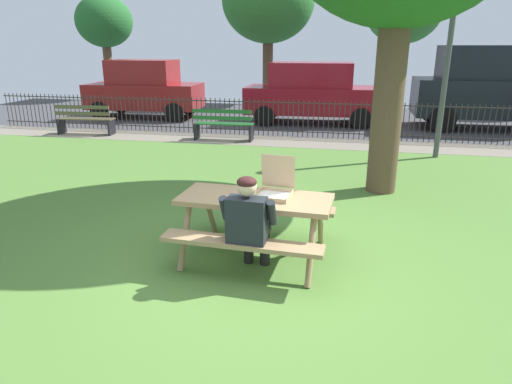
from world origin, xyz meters
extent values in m
cube|color=#547F35|center=(0.00, 1.94, -0.01)|extent=(28.00, 11.88, 0.02)
cube|color=gray|center=(0.00, 7.18, 0.00)|extent=(28.00, 1.40, 0.01)
cube|color=#424247|center=(0.00, 11.35, -0.01)|extent=(28.00, 6.93, 0.01)
cube|color=#A08058|center=(-0.06, 0.31, 0.74)|extent=(1.84, 0.85, 0.06)
cube|color=#A08058|center=(-0.09, -0.29, 0.44)|extent=(1.81, 0.37, 0.05)
cube|color=#A08058|center=(-0.03, 0.91, 0.44)|extent=(1.81, 0.37, 0.05)
cylinder|color=#A08058|center=(-0.82, -0.06, 0.35)|extent=(0.09, 0.44, 0.74)
cylinder|color=#A08058|center=(-0.77, 0.77, 0.35)|extent=(0.09, 0.44, 0.74)
cylinder|color=#A08058|center=(0.66, -0.14, 0.35)|extent=(0.09, 0.44, 0.74)
cylinder|color=#A08058|center=(0.70, 0.69, 0.35)|extent=(0.09, 0.44, 0.74)
cube|color=tan|center=(0.15, 0.35, 0.78)|extent=(0.45, 0.45, 0.01)
cube|color=silver|center=(0.15, 0.35, 0.78)|extent=(0.41, 0.41, 0.00)
cube|color=tan|center=(0.13, 0.15, 0.80)|extent=(0.41, 0.05, 0.04)
cube|color=tan|center=(0.17, 0.54, 0.80)|extent=(0.41, 0.05, 0.04)
cube|color=tan|center=(-0.05, 0.37, 0.80)|extent=(0.05, 0.41, 0.04)
cube|color=tan|center=(0.35, 0.33, 0.80)|extent=(0.05, 0.41, 0.04)
cube|color=tan|center=(0.17, 0.56, 1.03)|extent=(0.41, 0.10, 0.41)
cylinder|color=black|center=(-0.10, 0.14, 0.22)|extent=(0.12, 0.12, 0.44)
cylinder|color=black|center=(-0.11, -0.07, 0.47)|extent=(0.17, 0.43, 0.15)
cylinder|color=black|center=(0.10, 0.12, 0.22)|extent=(0.12, 0.12, 0.44)
cylinder|color=black|center=(0.09, -0.09, 0.47)|extent=(0.17, 0.43, 0.15)
cube|color=#1E2328|center=(-0.03, -0.29, 0.70)|extent=(0.43, 0.24, 0.52)
cylinder|color=#1E2328|center=(-0.28, -0.23, 0.80)|extent=(0.10, 0.21, 0.31)
cylinder|color=#1E2328|center=(0.24, -0.25, 0.80)|extent=(0.10, 0.21, 0.31)
sphere|color=beige|center=(-0.02, -0.27, 1.08)|extent=(0.21, 0.21, 0.21)
ellipsoid|color=#371717|center=(-0.02, -0.28, 1.13)|extent=(0.21, 0.20, 0.12)
cylinder|color=#2D2823|center=(0.00, 7.88, 0.95)|extent=(19.52, 0.03, 0.03)
cylinder|color=#2D2823|center=(0.00, 7.88, 0.15)|extent=(19.52, 0.03, 0.03)
cylinder|color=#2D2823|center=(-9.69, 7.88, 0.51)|extent=(0.02, 0.02, 1.03)
cylinder|color=#2D2823|center=(-9.55, 7.88, 0.51)|extent=(0.02, 0.02, 1.03)
cylinder|color=#2D2823|center=(-9.41, 7.88, 0.51)|extent=(0.02, 0.02, 1.03)
cylinder|color=#2D2823|center=(-9.27, 7.88, 0.51)|extent=(0.02, 0.02, 1.03)
cylinder|color=#2D2823|center=(-9.13, 7.88, 0.51)|extent=(0.02, 0.02, 1.03)
cylinder|color=#2D2823|center=(-8.99, 7.88, 0.51)|extent=(0.02, 0.02, 1.03)
cylinder|color=#2D2823|center=(-8.85, 7.88, 0.51)|extent=(0.02, 0.02, 1.03)
cylinder|color=#2D2823|center=(-8.71, 7.88, 0.51)|extent=(0.02, 0.02, 1.03)
cylinder|color=#2D2823|center=(-8.57, 7.88, 0.51)|extent=(0.02, 0.02, 1.03)
cylinder|color=#2D2823|center=(-8.43, 7.88, 0.51)|extent=(0.02, 0.02, 1.03)
cylinder|color=#2D2823|center=(-8.29, 7.88, 0.51)|extent=(0.02, 0.02, 1.03)
cylinder|color=#2D2823|center=(-8.14, 7.88, 0.51)|extent=(0.02, 0.02, 1.03)
cylinder|color=#2D2823|center=(-8.00, 7.88, 0.51)|extent=(0.02, 0.02, 1.03)
cylinder|color=#2D2823|center=(-7.86, 7.88, 0.51)|extent=(0.02, 0.02, 1.03)
cylinder|color=#2D2823|center=(-7.72, 7.88, 0.51)|extent=(0.02, 0.02, 1.03)
cylinder|color=#2D2823|center=(-7.58, 7.88, 0.51)|extent=(0.02, 0.02, 1.03)
cylinder|color=#2D2823|center=(-7.44, 7.88, 0.51)|extent=(0.02, 0.02, 1.03)
cylinder|color=#2D2823|center=(-7.30, 7.88, 0.51)|extent=(0.02, 0.02, 1.03)
cylinder|color=#2D2823|center=(-7.16, 7.88, 0.51)|extent=(0.02, 0.02, 1.03)
cylinder|color=#2D2823|center=(-7.02, 7.88, 0.51)|extent=(0.02, 0.02, 1.03)
cylinder|color=#2D2823|center=(-6.88, 7.88, 0.51)|extent=(0.02, 0.02, 1.03)
cylinder|color=#2D2823|center=(-6.74, 7.88, 0.51)|extent=(0.02, 0.02, 1.03)
cylinder|color=#2D2823|center=(-6.60, 7.88, 0.51)|extent=(0.02, 0.02, 1.03)
cylinder|color=#2D2823|center=(-6.46, 7.88, 0.51)|extent=(0.02, 0.02, 1.03)
cylinder|color=#2D2823|center=(-6.32, 7.88, 0.51)|extent=(0.02, 0.02, 1.03)
cylinder|color=#2D2823|center=(-6.18, 7.88, 0.51)|extent=(0.02, 0.02, 1.03)
cylinder|color=#2D2823|center=(-6.04, 7.88, 0.51)|extent=(0.02, 0.02, 1.03)
cylinder|color=#2D2823|center=(-5.90, 7.88, 0.51)|extent=(0.02, 0.02, 1.03)
cylinder|color=#2D2823|center=(-5.76, 7.88, 0.51)|extent=(0.02, 0.02, 1.03)
cylinder|color=#2D2823|center=(-5.62, 7.88, 0.51)|extent=(0.02, 0.02, 1.03)
cylinder|color=#2D2823|center=(-5.48, 7.88, 0.51)|extent=(0.02, 0.02, 1.03)
cylinder|color=#2D2823|center=(-5.34, 7.88, 0.51)|extent=(0.02, 0.02, 1.03)
cylinder|color=#2D2823|center=(-5.20, 7.88, 0.51)|extent=(0.02, 0.02, 1.03)
cylinder|color=#2D2823|center=(-5.06, 7.88, 0.51)|extent=(0.02, 0.02, 1.03)
cylinder|color=#2D2823|center=(-4.92, 7.88, 0.51)|extent=(0.02, 0.02, 1.03)
cylinder|color=#2D2823|center=(-4.77, 7.88, 0.51)|extent=(0.02, 0.02, 1.03)
cylinder|color=#2D2823|center=(-4.63, 7.88, 0.51)|extent=(0.02, 0.02, 1.03)
cylinder|color=#2D2823|center=(-4.49, 7.88, 0.51)|extent=(0.02, 0.02, 1.03)
cylinder|color=#2D2823|center=(-4.35, 7.88, 0.51)|extent=(0.02, 0.02, 1.03)
cylinder|color=#2D2823|center=(-4.21, 7.88, 0.51)|extent=(0.02, 0.02, 1.03)
cylinder|color=#2D2823|center=(-4.07, 7.88, 0.51)|extent=(0.02, 0.02, 1.03)
cylinder|color=#2D2823|center=(-3.93, 7.88, 0.51)|extent=(0.02, 0.02, 1.03)
cylinder|color=#2D2823|center=(-3.79, 7.88, 0.51)|extent=(0.02, 0.02, 1.03)
cylinder|color=#2D2823|center=(-3.65, 7.88, 0.51)|extent=(0.02, 0.02, 1.03)
cylinder|color=#2D2823|center=(-3.51, 7.88, 0.51)|extent=(0.02, 0.02, 1.03)
cylinder|color=#2D2823|center=(-3.37, 7.88, 0.51)|extent=(0.02, 0.02, 1.03)
cylinder|color=#2D2823|center=(-3.23, 7.88, 0.51)|extent=(0.02, 0.02, 1.03)
cylinder|color=#2D2823|center=(-3.09, 7.88, 0.51)|extent=(0.02, 0.02, 1.03)
cylinder|color=#2D2823|center=(-2.95, 7.88, 0.51)|extent=(0.02, 0.02, 1.03)
cylinder|color=#2D2823|center=(-2.81, 7.88, 0.51)|extent=(0.02, 0.02, 1.03)
cylinder|color=#2D2823|center=(-2.67, 7.88, 0.51)|extent=(0.02, 0.02, 1.03)
cylinder|color=#2D2823|center=(-2.53, 7.88, 0.51)|extent=(0.02, 0.02, 1.03)
cylinder|color=#2D2823|center=(-2.39, 7.88, 0.51)|extent=(0.02, 0.02, 1.03)
cylinder|color=#2D2823|center=(-2.25, 7.88, 0.51)|extent=(0.02, 0.02, 1.03)
cylinder|color=#2D2823|center=(-2.11, 7.88, 0.51)|extent=(0.02, 0.02, 1.03)
cylinder|color=#2D2823|center=(-1.97, 7.88, 0.51)|extent=(0.02, 0.02, 1.03)
cylinder|color=#2D2823|center=(-1.83, 7.88, 0.51)|extent=(0.02, 0.02, 1.03)
cylinder|color=#2D2823|center=(-1.69, 7.88, 0.51)|extent=(0.02, 0.02, 1.03)
cylinder|color=#2D2823|center=(-1.54, 7.88, 0.51)|extent=(0.02, 0.02, 1.03)
cylinder|color=#2D2823|center=(-1.40, 7.88, 0.51)|extent=(0.02, 0.02, 1.03)
cylinder|color=#2D2823|center=(-1.26, 7.88, 0.51)|extent=(0.02, 0.02, 1.03)
cylinder|color=#2D2823|center=(-1.12, 7.88, 0.51)|extent=(0.02, 0.02, 1.03)
cylinder|color=#2D2823|center=(-0.98, 7.88, 0.51)|extent=(0.02, 0.02, 1.03)
cylinder|color=#2D2823|center=(-0.84, 7.88, 0.51)|extent=(0.02, 0.02, 1.03)
cylinder|color=#2D2823|center=(-0.70, 7.88, 0.51)|extent=(0.02, 0.02, 1.03)
cylinder|color=#2D2823|center=(-0.56, 7.88, 0.51)|extent=(0.02, 0.02, 1.03)
cylinder|color=#2D2823|center=(-0.42, 7.88, 0.51)|extent=(0.02, 0.02, 1.03)
cylinder|color=#2D2823|center=(-0.28, 7.88, 0.51)|extent=(0.02, 0.02, 1.03)
cylinder|color=#2D2823|center=(-0.14, 7.88, 0.51)|extent=(0.02, 0.02, 1.03)
cylinder|color=#2D2823|center=(0.00, 7.88, 0.51)|extent=(0.02, 0.02, 1.03)
cylinder|color=#2D2823|center=(0.14, 7.88, 0.51)|extent=(0.02, 0.02, 1.03)
cylinder|color=#2D2823|center=(0.28, 7.88, 0.51)|extent=(0.02, 0.02, 1.03)
cylinder|color=#2D2823|center=(0.42, 7.88, 0.51)|extent=(0.02, 0.02, 1.03)
cylinder|color=#2D2823|center=(0.56, 7.88, 0.51)|extent=(0.02, 0.02, 1.03)
cylinder|color=#2D2823|center=(0.70, 7.88, 0.51)|extent=(0.02, 0.02, 1.03)
cylinder|color=#2D2823|center=(0.84, 7.88, 0.51)|extent=(0.02, 0.02, 1.03)
cylinder|color=#2D2823|center=(0.98, 7.88, 0.51)|extent=(0.02, 0.02, 1.03)
cylinder|color=#2D2823|center=(1.12, 7.88, 0.51)|extent=(0.02, 0.02, 1.03)
cylinder|color=#2D2823|center=(1.26, 7.88, 0.51)|extent=(0.02, 0.02, 1.03)
cylinder|color=#2D2823|center=(1.40, 7.88, 0.51)|extent=(0.02, 0.02, 1.03)
cylinder|color=#2D2823|center=(1.54, 7.88, 0.51)|extent=(0.02, 0.02, 1.03)
cylinder|color=#2D2823|center=(1.69, 7.88, 0.51)|extent=(0.02, 0.02, 1.03)
cylinder|color=#2D2823|center=(1.83, 7.88, 0.51)|extent=(0.02, 0.02, 1.03)
cylinder|color=#2D2823|center=(1.97, 7.88, 0.51)|extent=(0.02, 0.02, 1.03)
cylinder|color=#2D2823|center=(2.11, 7.88, 0.51)|extent=(0.02, 0.02, 1.03)
cylinder|color=#2D2823|center=(2.25, 7.88, 0.51)|extent=(0.02, 0.02, 1.03)
cylinder|color=#2D2823|center=(2.39, 7.88, 0.51)|extent=(0.02, 0.02, 1.03)
cylinder|color=#2D2823|center=(2.53, 7.88, 0.51)|extent=(0.02, 0.02, 1.03)
cylinder|color=#2D2823|center=(2.67, 7.88, 0.51)|extent=(0.02, 0.02, 1.03)
cylinder|color=#2D2823|center=(2.81, 7.88, 0.51)|extent=(0.02, 0.02, 1.03)
cylinder|color=#2D2823|center=(2.95, 7.88, 0.51)|extent=(0.02, 0.02, 1.03)
cylinder|color=#2D2823|center=(3.09, 7.88, 0.51)|extent=(0.02, 0.02, 1.03)
cylinder|color=#2D2823|center=(3.23, 7.88, 0.51)|extent=(0.02, 0.02, 1.03)
cylinder|color=#2D2823|center=(3.37, 7.88, 0.51)|extent=(0.02, 0.02, 1.03)
cylinder|color=#2D2823|center=(3.51, 7.88, 0.51)|extent=(0.02, 0.02, 1.03)
cylinder|color=#2D2823|center=(3.65, 7.88, 0.51)|extent=(0.02, 0.02, 1.03)
cylinder|color=#2D2823|center=(3.79, 7.88, 0.51)|extent=(0.02, 0.02, 1.03)
cylinder|color=#2D2823|center=(3.93, 7.88, 0.51)|extent=(0.02, 0.02, 1.03)
cylinder|color=#2D2823|center=(4.07, 7.88, 0.51)|extent=(0.02, 0.02, 1.03)
cylinder|color=#2D2823|center=(4.21, 7.88, 0.51)|extent=(0.02, 0.02, 1.03)
cylinder|color=#2D2823|center=(4.35, 7.88, 0.51)|extent=(0.02, 0.02, 1.03)
cylinder|color=#2D2823|center=(4.49, 7.88, 0.51)|extent=(0.02, 0.02, 1.03)
cylinder|color=#2D2823|center=(4.63, 7.88, 0.51)|extent=(0.02, 0.02, 1.03)
cylinder|color=#2D2823|center=(4.77, 7.88, 0.51)|extent=(0.02, 0.02, 1.03)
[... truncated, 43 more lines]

